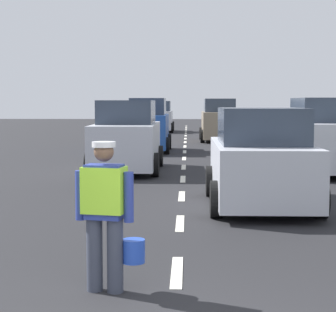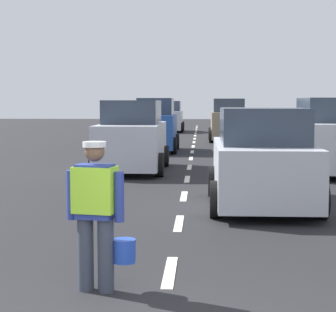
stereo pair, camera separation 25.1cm
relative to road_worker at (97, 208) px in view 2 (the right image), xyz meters
name	(u,v)px [view 2 (the right image)]	position (x,y,z in m)	size (l,w,h in m)	color
ground_plane	(192,151)	(0.76, 19.08, -0.93)	(96.00, 96.00, 0.00)	black
lane_center_line	(194,144)	(0.76, 23.28, -0.93)	(0.14, 46.40, 0.01)	silver
road_worker	(97,208)	(0.00, 0.00, 0.00)	(0.77, 0.37, 1.67)	#383D4C
car_oncoming_second	(156,127)	(-0.79, 18.97, 0.11)	(1.89, 3.94, 2.25)	#1E4799
car_oncoming_third	(169,117)	(-1.12, 35.73, 0.07)	(2.04, 4.37, 2.15)	silver
car_parked_far	(327,139)	(4.80, 11.33, 0.10)	(1.91, 4.30, 2.22)	silver
car_outgoing_ahead	(262,161)	(2.35, 5.58, -0.01)	(2.10, 4.06, 1.98)	silver
car_oncoming_lead	(132,138)	(-0.95, 11.69, 0.07)	(2.07, 4.39, 2.14)	silver
car_outgoing_far	(228,121)	(2.56, 25.78, 0.12)	(2.04, 4.29, 2.26)	gray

